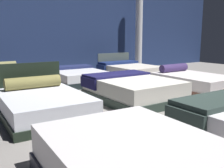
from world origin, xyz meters
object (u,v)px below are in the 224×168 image
at_px(bed_5, 193,82).
at_px(bed_6, 5,82).
at_px(bed_7, 77,76).
at_px(bed_0, 137,167).
at_px(bed_4, 132,89).
at_px(bed_3, 42,103).
at_px(bed_8, 129,70).
at_px(support_pillar, 139,30).

relative_size(bed_5, bed_6, 1.06).
bearing_deg(bed_7, bed_0, -109.28).
distance_m(bed_0, bed_4, 3.62).
bearing_deg(bed_6, bed_4, -53.35).
xyz_separation_m(bed_3, bed_6, (-0.09, 2.86, -0.00)).
relative_size(bed_4, bed_5, 1.00).
bearing_deg(bed_8, bed_7, -178.73).
distance_m(bed_0, bed_3, 2.88).
xyz_separation_m(bed_0, bed_5, (4.38, 2.89, -0.03)).
bearing_deg(bed_6, bed_7, -4.20).
bearing_deg(bed_7, support_pillar, 23.91).
distance_m(bed_0, support_pillar, 9.52).
bearing_deg(bed_3, bed_4, 1.54).
relative_size(bed_3, bed_7, 1.06).
bearing_deg(bed_0, bed_5, 36.02).
bearing_deg(bed_4, support_pillar, 49.28).
distance_m(bed_4, support_pillar, 5.98).
bearing_deg(bed_5, bed_0, -146.78).
bearing_deg(bed_0, bed_7, 72.14).
height_order(bed_6, bed_8, bed_8).
bearing_deg(support_pillar, bed_7, -157.30).
bearing_deg(bed_7, bed_5, -49.23).
bearing_deg(bed_3, bed_5, 1.87).
height_order(bed_0, bed_3, bed_3).
xyz_separation_m(bed_7, support_pillar, (3.88, 1.62, 1.53)).
xyz_separation_m(bed_3, bed_8, (4.27, 2.87, -0.00)).
relative_size(bed_6, bed_7, 1.01).
distance_m(bed_7, support_pillar, 4.47).
bearing_deg(bed_8, bed_4, -127.85).
xyz_separation_m(bed_0, bed_4, (2.20, 2.87, 0.01)).
distance_m(bed_6, bed_7, 2.16).
height_order(bed_3, bed_7, bed_3).
bearing_deg(bed_4, bed_0, -127.41).
bearing_deg(bed_4, bed_6, 128.15).
bearing_deg(bed_0, bed_3, 91.78).
relative_size(bed_4, bed_7, 1.07).
bearing_deg(bed_5, bed_3, 179.91).
xyz_separation_m(bed_6, support_pillar, (6.03, 1.52, 1.52)).
bearing_deg(bed_8, bed_0, -128.46).
relative_size(bed_4, support_pillar, 0.61).
distance_m(bed_7, bed_8, 2.20).
height_order(bed_3, support_pillar, support_pillar).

